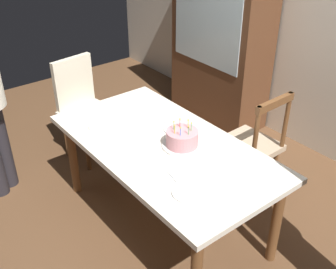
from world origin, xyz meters
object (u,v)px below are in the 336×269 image
at_px(plate_far_side, 178,129).
at_px(plate_near_guest, 190,192).
at_px(china_cabinet, 221,34).
at_px(plate_near_celebrant, 103,125).
at_px(chair_spindle_back, 251,147).
at_px(chair_upholstered, 82,103).
at_px(birthday_cake, 182,139).
at_px(dining_table, 164,154).

distance_m(plate_far_side, plate_near_guest, 0.73).
bearing_deg(china_cabinet, plate_near_celebrant, -72.57).
height_order(plate_near_guest, chair_spindle_back, chair_spindle_back).
height_order(plate_near_celebrant, china_cabinet, china_cabinet).
distance_m(chair_spindle_back, chair_upholstered, 1.60).
distance_m(birthday_cake, plate_far_side, 0.24).
bearing_deg(birthday_cake, chair_spindle_back, 86.69).
bearing_deg(chair_spindle_back, plate_near_celebrant, -122.33).
xyz_separation_m(plate_near_celebrant, china_cabinet, (-0.55, 1.76, 0.23)).
bearing_deg(chair_spindle_back, plate_near_guest, -69.14).
bearing_deg(chair_upholstered, birthday_cake, 2.87).
height_order(plate_near_guest, chair_upholstered, chair_upholstered).
relative_size(birthday_cake, plate_far_side, 1.27).
xyz_separation_m(plate_far_side, plate_near_guest, (0.61, -0.41, 0.00)).
bearing_deg(dining_table, plate_far_side, 112.84).
height_order(dining_table, china_cabinet, china_cabinet).
xyz_separation_m(plate_far_side, china_cabinet, (-0.94, 1.35, 0.23)).
relative_size(plate_near_celebrant, chair_upholstered, 0.23).
bearing_deg(plate_near_guest, birthday_cake, 145.47).
bearing_deg(plate_far_side, dining_table, -67.16).
relative_size(plate_far_side, china_cabinet, 0.12).
distance_m(dining_table, birthday_cake, 0.19).
xyz_separation_m(dining_table, plate_near_guest, (0.52, -0.21, 0.09)).
bearing_deg(chair_upholstered, dining_table, -0.53).
height_order(chair_spindle_back, chair_upholstered, same).
distance_m(plate_near_guest, chair_upholstered, 1.80).
relative_size(dining_table, plate_near_celebrant, 7.90).
bearing_deg(plate_near_celebrant, plate_far_side, 46.53).
relative_size(plate_far_side, plate_near_guest, 1.00).
bearing_deg(plate_far_side, plate_near_guest, -34.15).
bearing_deg(plate_near_guest, chair_upholstered, 173.02).
relative_size(plate_near_guest, chair_upholstered, 0.23).
xyz_separation_m(plate_near_celebrant, plate_near_guest, (1.00, 0.00, 0.00)).
bearing_deg(plate_near_guest, plate_near_celebrant, 180.00).
height_order(birthday_cake, plate_far_side, birthday_cake).
height_order(dining_table, plate_near_celebrant, plate_near_celebrant).
bearing_deg(dining_table, china_cabinet, 123.52).
bearing_deg(dining_table, plate_near_celebrant, -156.65).
relative_size(plate_near_celebrant, plate_near_guest, 1.00).
height_order(chair_spindle_back, china_cabinet, china_cabinet).
relative_size(plate_near_celebrant, plate_far_side, 1.00).
height_order(dining_table, chair_upholstered, chair_upholstered).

